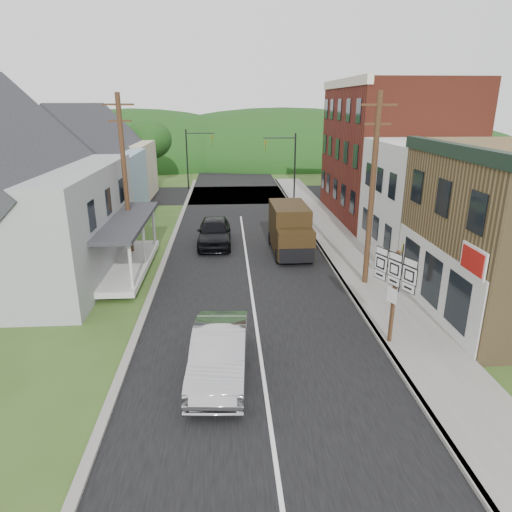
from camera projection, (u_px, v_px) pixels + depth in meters
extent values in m
plane|color=#2D4719|center=(255.00, 320.00, 18.74)|extent=(120.00, 120.00, 0.00)
cube|color=black|center=(245.00, 247.00, 28.20)|extent=(9.00, 90.00, 0.02)
cube|color=black|center=(238.00, 195.00, 44.27)|extent=(60.00, 9.00, 0.02)
cube|color=slate|center=(347.00, 254.00, 26.65)|extent=(2.80, 55.00, 0.15)
cube|color=slate|center=(324.00, 255.00, 26.56)|extent=(0.20, 55.00, 0.15)
cube|color=slate|center=(165.00, 258.00, 26.00)|extent=(0.30, 55.00, 0.12)
cube|color=silver|center=(448.00, 201.00, 25.49)|extent=(8.00, 7.00, 6.50)
cube|color=maroon|center=(392.00, 152.00, 33.92)|extent=(8.00, 12.00, 10.00)
cube|color=#939698|center=(9.00, 223.00, 22.79)|extent=(10.00, 12.00, 5.50)
cube|color=#849FB4|center=(91.00, 189.00, 33.34)|extent=(7.00, 8.00, 5.00)
cube|color=beige|center=(112.00, 171.00, 41.82)|extent=(7.00, 8.00, 5.00)
cylinder|color=#472D19|center=(372.00, 194.00, 20.96)|extent=(0.26, 0.26, 9.00)
cube|color=#472D19|center=(379.00, 105.00, 19.71)|extent=(1.60, 0.10, 0.10)
cube|color=#472D19|center=(378.00, 124.00, 19.97)|extent=(1.20, 0.10, 0.10)
cylinder|color=#472D19|center=(125.00, 181.00, 24.47)|extent=(0.26, 0.26, 9.00)
cube|color=#472D19|center=(118.00, 104.00, 23.22)|extent=(1.60, 0.10, 0.10)
cube|color=#472D19|center=(120.00, 121.00, 23.48)|extent=(1.20, 0.10, 0.10)
cylinder|color=black|center=(295.00, 168.00, 40.31)|extent=(0.14, 0.14, 6.00)
cylinder|color=black|center=(280.00, 138.00, 39.40)|extent=(2.80, 0.10, 0.10)
imported|color=olive|center=(266.00, 146.00, 39.55)|extent=(0.16, 0.20, 1.00)
cylinder|color=black|center=(187.00, 160.00, 46.31)|extent=(0.14, 0.14, 6.00)
cylinder|color=black|center=(200.00, 133.00, 45.57)|extent=(2.80, 0.10, 0.10)
imported|color=olive|center=(212.00, 140.00, 45.87)|extent=(0.16, 0.20, 1.00)
cylinder|color=#382616|center=(150.00, 168.00, 47.82)|extent=(0.36, 0.36, 3.92)
ellipsoid|color=#123510|center=(148.00, 139.00, 46.88)|extent=(4.80, 4.80, 4.08)
ellipsoid|color=#123510|center=(233.00, 160.00, 70.75)|extent=(90.00, 30.00, 16.00)
imported|color=#ACABB0|center=(219.00, 353.00, 14.70)|extent=(2.03, 5.02, 1.62)
imported|color=black|center=(214.00, 232.00, 28.35)|extent=(2.04, 5.05, 1.72)
cube|color=black|center=(289.00, 226.00, 27.11)|extent=(2.08, 3.91, 2.56)
cube|color=black|center=(295.00, 244.00, 25.08)|extent=(2.05, 1.44, 1.67)
cube|color=black|center=(295.00, 231.00, 25.02)|extent=(1.87, 1.08, 0.04)
cube|color=black|center=(297.00, 256.00, 24.52)|extent=(1.94, 0.16, 0.79)
cylinder|color=black|center=(278.00, 256.00, 25.32)|extent=(0.26, 0.80, 0.79)
cylinder|color=black|center=(311.00, 255.00, 25.46)|extent=(0.26, 0.80, 0.79)
cylinder|color=black|center=(271.00, 238.00, 28.65)|extent=(0.26, 0.80, 0.79)
cylinder|color=black|center=(300.00, 238.00, 28.79)|extent=(0.26, 0.80, 0.79)
cube|color=#472D19|center=(394.00, 297.00, 16.25)|extent=(0.14, 0.14, 3.49)
cube|color=black|center=(395.00, 269.00, 15.87)|extent=(0.83, 1.84, 0.08)
cube|color=silver|center=(411.00, 263.00, 15.12)|extent=(0.24, 0.51, 0.22)
cube|color=silver|center=(409.00, 276.00, 15.27)|extent=(0.26, 0.56, 0.55)
cube|color=silver|center=(408.00, 288.00, 15.41)|extent=(0.24, 0.51, 0.28)
cube|color=silver|center=(396.00, 257.00, 15.71)|extent=(0.24, 0.51, 0.22)
cube|color=silver|center=(395.00, 269.00, 15.86)|extent=(0.26, 0.56, 0.55)
cube|color=silver|center=(393.00, 281.00, 16.00)|extent=(0.24, 0.51, 0.28)
cube|color=silver|center=(382.00, 251.00, 16.30)|extent=(0.24, 0.51, 0.22)
cube|color=silver|center=(381.00, 263.00, 16.44)|extent=(0.26, 0.56, 0.55)
cube|color=silver|center=(380.00, 275.00, 16.59)|extent=(0.24, 0.51, 0.28)
cube|color=silver|center=(392.00, 295.00, 16.17)|extent=(0.20, 0.42, 0.55)
cylinder|color=black|center=(401.00, 268.00, 20.78)|extent=(0.08, 0.08, 2.33)
cube|color=black|center=(402.00, 248.00, 20.46)|extent=(0.28, 0.64, 0.69)
cube|color=yellow|center=(402.00, 248.00, 20.46)|extent=(0.26, 0.58, 0.62)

